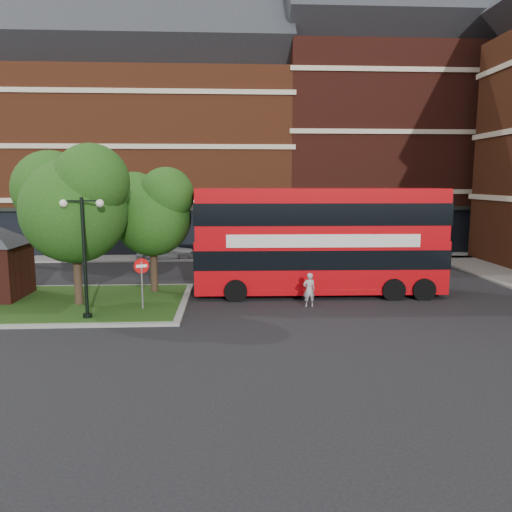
{
  "coord_description": "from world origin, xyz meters",
  "views": [
    {
      "loc": [
        0.26,
        -19.75,
        5.63
      ],
      "look_at": [
        1.56,
        4.21,
        2.0
      ],
      "focal_mm": 35.0,
      "sensor_mm": 36.0,
      "label": 1
    }
  ],
  "objects": [
    {
      "name": "lamp_far_left",
      "position": [
        2.0,
        14.5,
        2.83
      ],
      "size": [
        1.72,
        0.36,
        5.0
      ],
      "color": "black",
      "rests_on": "ground"
    },
    {
      "name": "bus",
      "position": [
        4.69,
        4.46,
        3.03
      ],
      "size": [
        12.16,
        3.04,
        4.62
      ],
      "rotation": [
        0.0,
        0.0,
        -0.02
      ],
      "color": "#B9070D",
      "rests_on": "ground"
    },
    {
      "name": "tree_island_west",
      "position": [
        -6.6,
        2.58,
        4.79
      ],
      "size": [
        5.4,
        4.71,
        7.21
      ],
      "color": "#2D2116",
      "rests_on": "ground"
    },
    {
      "name": "car_silver",
      "position": [
        -4.3,
        15.93,
        0.7
      ],
      "size": [
        4.18,
        1.86,
        1.4
      ],
      "primitive_type": "imported",
      "rotation": [
        0.0,
        0.0,
        1.62
      ],
      "color": "silver",
      "rests_on": "ground"
    },
    {
      "name": "no_entry_sign",
      "position": [
        -3.5,
        1.5,
        1.68
      ],
      "size": [
        0.63,
        0.27,
        2.35
      ],
      "rotation": [
        0.0,
        0.0,
        0.35
      ],
      "color": "slate",
      "rests_on": "ground"
    },
    {
      "name": "pavement_far",
      "position": [
        0.0,
        16.5,
        0.06
      ],
      "size": [
        44.0,
        3.0,
        0.12
      ],
      "primitive_type": "cube",
      "color": "slate",
      "rests_on": "ground"
    },
    {
      "name": "tree_island_east",
      "position": [
        -3.58,
        5.06,
        4.24
      ],
      "size": [
        4.46,
        3.9,
        6.29
      ],
      "color": "#2D2116",
      "rests_on": "ground"
    },
    {
      "name": "ground",
      "position": [
        0.0,
        0.0,
        0.0
      ],
      "size": [
        120.0,
        120.0,
        0.0
      ],
      "primitive_type": "plane",
      "color": "black",
      "rests_on": "ground"
    },
    {
      "name": "lamp_island",
      "position": [
        -5.5,
        0.2,
        2.83
      ],
      "size": [
        1.72,
        0.36,
        5.0
      ],
      "color": "black",
      "rests_on": "ground"
    },
    {
      "name": "lamp_far_right",
      "position": [
        10.0,
        14.5,
        2.83
      ],
      "size": [
        1.72,
        0.36,
        5.0
      ],
      "color": "black",
      "rests_on": "ground"
    },
    {
      "name": "woman",
      "position": [
        3.83,
        2.0,
        0.78
      ],
      "size": [
        0.62,
        0.45,
        1.55
      ],
      "primitive_type": "imported",
      "rotation": [
        0.0,
        0.0,
        3.29
      ],
      "color": "#9B9C9E",
      "rests_on": "ground"
    },
    {
      "name": "traffic_island",
      "position": [
        -8.0,
        3.0,
        0.07
      ],
      "size": [
        12.6,
        7.6,
        0.15
      ],
      "color": "gray",
      "rests_on": "ground"
    },
    {
      "name": "car_white",
      "position": [
        7.51,
        16.0,
        0.64
      ],
      "size": [
        3.88,
        1.37,
        1.28
      ],
      "primitive_type": "imported",
      "rotation": [
        0.0,
        0.0,
        1.57
      ],
      "color": "silver",
      "rests_on": "ground"
    },
    {
      "name": "terrace_far_left",
      "position": [
        -8.0,
        24.0,
        7.0
      ],
      "size": [
        26.0,
        12.0,
        14.0
      ],
      "primitive_type": "cube",
      "color": "brown",
      "rests_on": "ground"
    },
    {
      "name": "terrace_far_right",
      "position": [
        14.0,
        24.0,
        8.0
      ],
      "size": [
        18.0,
        12.0,
        16.0
      ],
      "primitive_type": "cube",
      "color": "#471911",
      "rests_on": "ground"
    }
  ]
}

